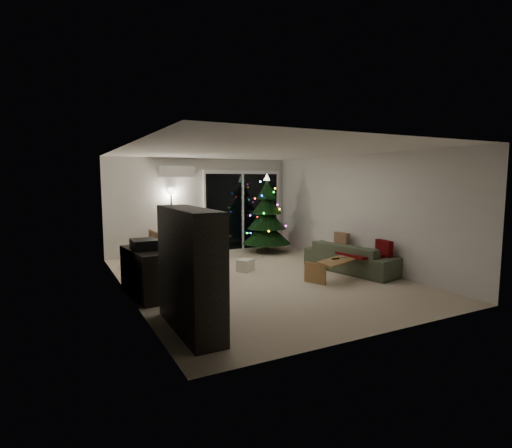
{
  "coord_description": "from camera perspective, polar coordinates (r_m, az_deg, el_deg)",
  "views": [
    {
      "loc": [
        -3.63,
        -6.85,
        1.97
      ],
      "look_at": [
        0.1,
        0.3,
        1.05
      ],
      "focal_mm": 28.0,
      "sensor_mm": 36.0,
      "label": 1
    }
  ],
  "objects": [
    {
      "name": "remote_a",
      "position": [
        7.89,
        11.3,
        -4.87
      ],
      "size": [
        0.16,
        0.05,
        0.02
      ],
      "primitive_type": "cube",
      "color": "black",
      "rests_on": "coffee_table"
    },
    {
      "name": "stereo",
      "position": [
        6.86,
        -15.64,
        -2.83
      ],
      "size": [
        0.4,
        0.48,
        0.17
      ],
      "primitive_type": "cube",
      "color": "black",
      "rests_on": "media_cabinet"
    },
    {
      "name": "bookshelf",
      "position": [
        5.19,
        -11.5,
        -6.68
      ],
      "size": [
        0.79,
        1.64,
        1.59
      ],
      "primitive_type": null,
      "rotation": [
        0.0,
        0.0,
        0.25
      ],
      "color": "#2C2822",
      "rests_on": "floor"
    },
    {
      "name": "room",
      "position": [
        9.33,
        -1.45,
        0.64
      ],
      "size": [
        6.5,
        7.51,
        2.6
      ],
      "color": "beige",
      "rests_on": "ground"
    },
    {
      "name": "sofa_throw",
      "position": [
        8.67,
        13.09,
        -3.85
      ],
      "size": [
        0.64,
        1.49,
        0.05
      ],
      "primitive_type": "cube",
      "color": "#63090C",
      "rests_on": "sofa"
    },
    {
      "name": "floor_lamp",
      "position": [
        10.46,
        -11.94,
        0.16
      ],
      "size": [
        0.27,
        0.27,
        1.68
      ],
      "primitive_type": "cylinder",
      "color": "black",
      "rests_on": "floor"
    },
    {
      "name": "ottoman",
      "position": [
        8.49,
        -7.07,
        -5.31
      ],
      "size": [
        0.55,
        0.55,
        0.48
      ],
      "primitive_type": "cube",
      "rotation": [
        0.0,
        0.0,
        0.04
      ],
      "color": "silver",
      "rests_on": "floor"
    },
    {
      "name": "coffee_table",
      "position": [
        8.03,
        12.1,
        -6.3
      ],
      "size": [
        1.4,
        0.91,
        0.42
      ],
      "primitive_type": null,
      "rotation": [
        0.0,
        0.0,
        0.38
      ],
      "color": "olive",
      "rests_on": "floor"
    },
    {
      "name": "armchair",
      "position": [
        9.74,
        -12.1,
        -2.94
      ],
      "size": [
        0.85,
        0.87,
        0.79
      ],
      "primitive_type": "imported",
      "rotation": [
        0.0,
        0.0,
        3.14
      ],
      "color": "brown",
      "rests_on": "floor"
    },
    {
      "name": "christmas_tree",
      "position": [
        10.67,
        1.54,
        1.55
      ],
      "size": [
        1.61,
        1.61,
        2.1
      ],
      "primitive_type": "cone",
      "rotation": [
        0.0,
        0.0,
        0.28
      ],
      "color": "black",
      "rests_on": "floor"
    },
    {
      "name": "side_table",
      "position": [
        10.16,
        -4.75,
        -3.17
      ],
      "size": [
        0.56,
        0.56,
        0.53
      ],
      "primitive_type": "cylinder",
      "rotation": [
        0.0,
        0.0,
        0.41
      ],
      "color": "#2C2822",
      "rests_on": "floor"
    },
    {
      "name": "cardboard_box_b",
      "position": [
        8.6,
        -1.5,
        -5.88
      ],
      "size": [
        0.45,
        0.43,
        0.25
      ],
      "primitive_type": "cube",
      "rotation": [
        0.0,
        0.0,
        0.63
      ],
      "color": "silver",
      "rests_on": "floor"
    },
    {
      "name": "cushion_a",
      "position": [
        9.36,
        12.15,
        -2.39
      ],
      "size": [
        0.15,
        0.41,
        0.4
      ],
      "primitive_type": "cube",
      "rotation": [
        0.0,
        0.0,
        0.09
      ],
      "color": "#9D7A5E",
      "rests_on": "sofa"
    },
    {
      "name": "sofa",
      "position": [
        8.76,
        13.57,
        -4.66
      ],
      "size": [
        1.21,
        2.18,
        0.6
      ],
      "primitive_type": "imported",
      "rotation": [
        0.0,
        0.0,
        1.78
      ],
      "color": "#4A553D",
      "rests_on": "floor"
    },
    {
      "name": "cushion_b",
      "position": [
        8.42,
        17.81,
        -3.55
      ],
      "size": [
        0.15,
        0.4,
        0.4
      ],
      "primitive_type": "cube",
      "rotation": [
        0.0,
        0.0,
        -0.07
      ],
      "color": "#63090C",
      "rests_on": "sofa"
    },
    {
      "name": "remote_b",
      "position": [
        8.09,
        12.46,
        -4.63
      ],
      "size": [
        0.16,
        0.09,
        0.02
      ],
      "primitive_type": "cube",
      "rotation": [
        0.0,
        0.0,
        0.35
      ],
      "color": "slate",
      "rests_on": "coffee_table"
    },
    {
      "name": "media_cabinet",
      "position": [
        6.96,
        -15.52,
        -6.77
      ],
      "size": [
        0.61,
        1.32,
        0.8
      ],
      "primitive_type": "cube",
      "rotation": [
        0.0,
        0.0,
        0.11
      ],
      "color": "#2C2822",
      "rests_on": "floor"
    },
    {
      "name": "cardboard_box_a",
      "position": [
        8.31,
        -9.2,
        -6.32
      ],
      "size": [
        0.42,
        0.35,
        0.27
      ],
      "primitive_type": "cube",
      "rotation": [
        0.0,
        0.0,
        0.16
      ],
      "color": "silver",
      "rests_on": "floor"
    }
  ]
}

